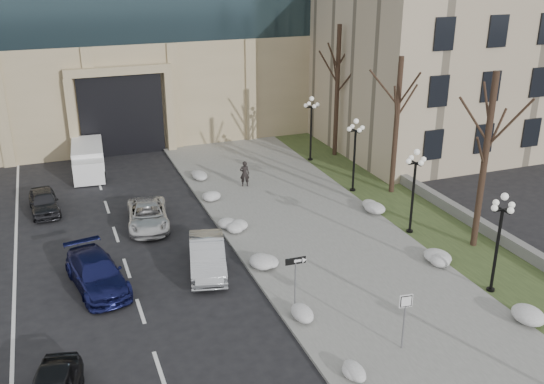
{
  "coord_description": "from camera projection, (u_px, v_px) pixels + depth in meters",
  "views": [
    {
      "loc": [
        -9.1,
        -12.4,
        14.06
      ],
      "look_at": [
        0.39,
        12.53,
        3.5
      ],
      "focal_mm": 40.0,
      "sensor_mm": 36.0,
      "label": 1
    }
  ],
  "objects": [
    {
      "name": "snow_clump_h",
      "position": [
        528.0,
        324.0,
        24.11
      ],
      "size": [
        1.1,
        1.6,
        0.36
      ],
      "primitive_type": "ellipsoid",
      "color": "silver",
      "rests_on": "sidewalk"
    },
    {
      "name": "box_truck",
      "position": [
        88.0,
        160.0,
        41.29
      ],
      "size": [
        2.45,
        5.96,
        1.85
      ],
      "rotation": [
        0.0,
        0.0,
        -0.08
      ],
      "color": "white",
      "rests_on": "ground"
    },
    {
      "name": "tree_near",
      "position": [
        488.0,
        137.0,
        28.98
      ],
      "size": [
        3.2,
        3.2,
        9.0
      ],
      "color": "black",
      "rests_on": "ground"
    },
    {
      "name": "snow_clump_b",
      "position": [
        348.0,
        374.0,
        21.22
      ],
      "size": [
        1.1,
        1.6,
        0.36
      ],
      "primitive_type": "ellipsoid",
      "color": "silver",
      "rests_on": "sidewalk"
    },
    {
      "name": "snow_clump_g",
      "position": [
        196.0,
        174.0,
        40.42
      ],
      "size": [
        1.1,
        1.6,
        0.36
      ],
      "primitive_type": "ellipsoid",
      "color": "silver",
      "rests_on": "sidewalk"
    },
    {
      "name": "keep_sign",
      "position": [
        405.0,
        310.0,
        22.32
      ],
      "size": [
        0.52,
        0.11,
        2.44
      ],
      "rotation": [
        0.0,
        0.0,
        -0.12
      ],
      "color": "slate",
      "rests_on": "ground"
    },
    {
      "name": "car_b",
      "position": [
        207.0,
        256.0,
        28.5
      ],
      "size": [
        2.6,
        4.9,
        1.53
      ],
      "primitive_type": "imported",
      "rotation": [
        0.0,
        0.0,
        -0.22
      ],
      "color": "#B2B5BA",
      "rests_on": "ground"
    },
    {
      "name": "classical_building",
      "position": [
        456.0,
        61.0,
        48.35
      ],
      "size": [
        22.0,
        18.12,
        12.0
      ],
      "color": "#BCAA8D",
      "rests_on": "ground"
    },
    {
      "name": "snow_clump_i",
      "position": [
        439.0,
        261.0,
        28.98
      ],
      "size": [
        1.1,
        1.6,
        0.36
      ],
      "primitive_type": "ellipsoid",
      "color": "silver",
      "rests_on": "sidewalk"
    },
    {
      "name": "snow_clump_j",
      "position": [
        372.0,
        209.0,
        34.85
      ],
      "size": [
        1.1,
        1.6,
        0.36
      ],
      "primitive_type": "ellipsoid",
      "color": "silver",
      "rests_on": "sidewalk"
    },
    {
      "name": "snow_clump_d",
      "position": [
        266.0,
        266.0,
        28.58
      ],
      "size": [
        1.1,
        1.6,
        0.36
      ],
      "primitive_type": "ellipsoid",
      "color": "silver",
      "rests_on": "sidewalk"
    },
    {
      "name": "pedestrian",
      "position": [
        245.0,
        174.0,
        38.54
      ],
      "size": [
        0.7,
        0.55,
        1.68
      ],
      "primitive_type": "imported",
      "rotation": [
        0.0,
        0.0,
        2.88
      ],
      "color": "black",
      "rests_on": "sidewalk"
    },
    {
      "name": "car_c",
      "position": [
        97.0,
        273.0,
        27.07
      ],
      "size": [
        2.84,
        5.22,
        1.44
      ],
      "primitive_type": "imported",
      "rotation": [
        0.0,
        0.0,
        0.17
      ],
      "color": "#161A4E",
      "rests_on": "ground"
    },
    {
      "name": "lamppost_b",
      "position": [
        414.0,
        180.0,
        31.44
      ],
      "size": [
        1.18,
        1.18,
        4.76
      ],
      "color": "black",
      "rests_on": "ground"
    },
    {
      "name": "stone_wall",
      "position": [
        430.0,
        196.0,
        36.7
      ],
      "size": [
        0.5,
        30.0,
        0.7
      ],
      "primitive_type": "cube",
      "color": "gray",
      "rests_on": "ground"
    },
    {
      "name": "tree_mid",
      "position": [
        398.0,
        107.0,
        36.05
      ],
      "size": [
        3.2,
        3.2,
        8.5
      ],
      "color": "black",
      "rests_on": "ground"
    },
    {
      "name": "curb",
      "position": [
        236.0,
        248.0,
        30.77
      ],
      "size": [
        0.3,
        40.0,
        0.14
      ],
      "primitive_type": "cube",
      "color": "gray",
      "rests_on": "ground"
    },
    {
      "name": "lamppost_c",
      "position": [
        355.0,
        145.0,
        37.09
      ],
      "size": [
        1.18,
        1.18,
        4.76
      ],
      "color": "black",
      "rests_on": "ground"
    },
    {
      "name": "snow_clump_f",
      "position": [
        212.0,
        199.0,
        36.3
      ],
      "size": [
        1.1,
        1.6,
        0.36
      ],
      "primitive_type": "ellipsoid",
      "color": "silver",
      "rests_on": "sidewalk"
    },
    {
      "name": "car_e",
      "position": [
        44.0,
        202.0,
        35.02
      ],
      "size": [
        1.81,
        3.95,
        1.31
      ],
      "primitive_type": "imported",
      "rotation": [
        0.0,
        0.0,
        0.07
      ],
      "color": "#292A2E",
      "rests_on": "ground"
    },
    {
      "name": "tree_far",
      "position": [
        338.0,
        73.0,
        42.76
      ],
      "size": [
        3.2,
        3.2,
        9.5
      ],
      "color": "black",
      "rests_on": "ground"
    },
    {
      "name": "lamppost_d",
      "position": [
        311.0,
        120.0,
        42.73
      ],
      "size": [
        1.18,
        1.18,
        4.76
      ],
      "color": "black",
      "rests_on": "ground"
    },
    {
      "name": "sidewalk",
      "position": [
        317.0,
        235.0,
        32.26
      ],
      "size": [
        9.0,
        40.0,
        0.12
      ],
      "primitive_type": "cube",
      "color": "gray",
      "rests_on": "ground"
    },
    {
      "name": "car_d",
      "position": [
        148.0,
        215.0,
        33.22
      ],
      "size": [
        2.72,
        4.89,
        1.29
      ],
      "primitive_type": "imported",
      "rotation": [
        0.0,
        0.0,
        -0.13
      ],
      "color": "silver",
      "rests_on": "ground"
    },
    {
      "name": "snow_clump_c",
      "position": [
        304.0,
        314.0,
        24.78
      ],
      "size": [
        1.1,
        1.6,
        0.36
      ],
      "primitive_type": "ellipsoid",
      "color": "silver",
      "rests_on": "sidewalk"
    },
    {
      "name": "one_way_sign",
      "position": [
        299.0,
        267.0,
        24.87
      ],
      "size": [
        0.92,
        0.25,
        2.49
      ],
      "rotation": [
        0.0,
        0.0,
        -0.04
      ],
      "color": "slate",
      "rests_on": "ground"
    },
    {
      "name": "grass_strip",
      "position": [
        420.0,
        217.0,
        34.42
      ],
      "size": [
        4.0,
        40.0,
        0.1
      ],
      "primitive_type": "cube",
      "color": "#324321",
      "rests_on": "ground"
    },
    {
      "name": "snow_clump_e",
      "position": [
        234.0,
        226.0,
        32.78
      ],
      "size": [
        1.1,
        1.6,
        0.36
      ],
      "primitive_type": "ellipsoid",
      "color": "silver",
      "rests_on": "sidewalk"
    },
    {
      "name": "lamppost_a",
      "position": [
        500.0,
        230.0,
        25.79
      ],
      "size": [
        1.18,
        1.18,
        4.76
      ],
      "color": "black",
      "rests_on": "ground"
    }
  ]
}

